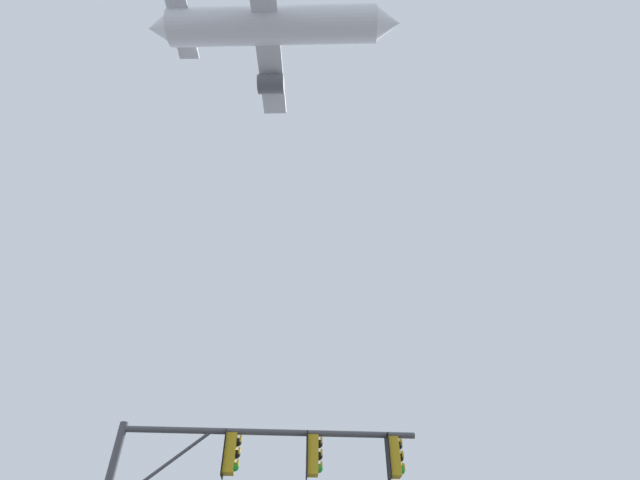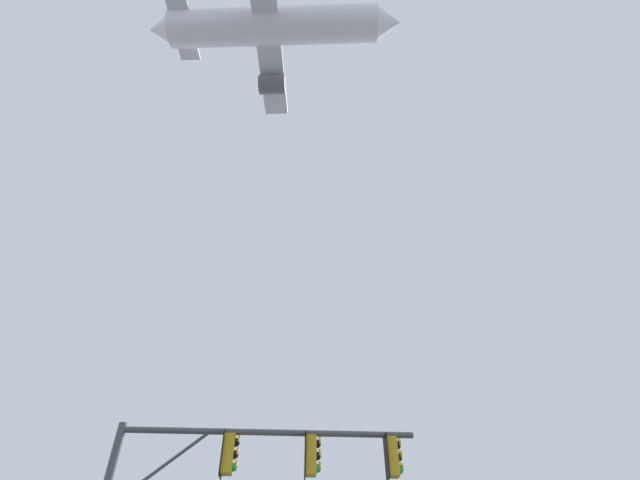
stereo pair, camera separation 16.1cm
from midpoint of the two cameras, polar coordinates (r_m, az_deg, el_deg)
signal_pole_near at (r=12.50m, az=-9.32°, el=-26.32°), size 7.26×1.04×5.59m
airplane at (r=55.82m, az=-5.52°, el=24.06°), size 26.99×20.85×7.39m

